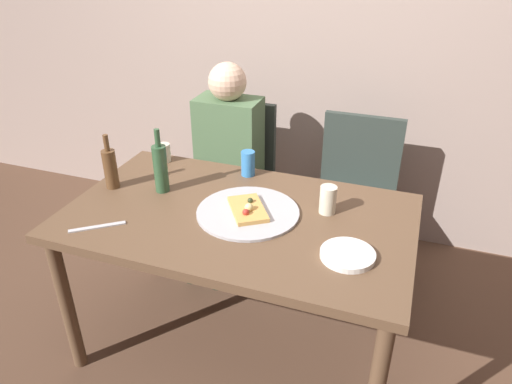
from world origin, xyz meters
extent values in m
plane|color=#513828|center=(0.00, 0.00, 0.00)|extent=(8.00, 8.00, 0.00)
cube|color=gray|center=(0.00, 1.27, 1.30)|extent=(6.00, 0.10, 2.60)
cube|color=brown|center=(0.00, 0.00, 0.73)|extent=(1.44, 0.86, 0.04)
cylinder|color=brown|center=(-0.66, -0.37, 0.35)|extent=(0.06, 0.06, 0.71)
cylinder|color=brown|center=(-0.66, 0.37, 0.35)|extent=(0.06, 0.06, 0.71)
cylinder|color=brown|center=(0.66, 0.37, 0.35)|extent=(0.06, 0.06, 0.71)
cylinder|color=#ADADB2|center=(0.04, 0.02, 0.75)|extent=(0.43, 0.43, 0.01)
cube|color=tan|center=(0.04, 0.02, 0.77)|extent=(0.23, 0.26, 0.02)
sphere|color=#EAD184|center=(0.05, 0.00, 0.79)|extent=(0.04, 0.04, 0.04)
sphere|color=#2D381E|center=(0.03, 0.06, 0.78)|extent=(0.02, 0.02, 0.02)
sphere|color=#B22D23|center=(0.05, -0.04, 0.78)|extent=(0.03, 0.03, 0.03)
cylinder|color=#2D5133|center=(-0.40, 0.07, 0.85)|extent=(0.06, 0.06, 0.22)
cylinder|color=#2D5133|center=(-0.40, 0.07, 1.00)|extent=(0.02, 0.02, 0.08)
cylinder|color=brown|center=(-0.63, 0.03, 0.84)|extent=(0.06, 0.06, 0.18)
cylinder|color=brown|center=(-0.63, 0.03, 0.96)|extent=(0.02, 0.02, 0.08)
cylinder|color=beige|center=(0.35, 0.14, 0.81)|extent=(0.07, 0.07, 0.12)
cylinder|color=beige|center=(-0.54, 0.35, 0.79)|extent=(0.07, 0.07, 0.09)
cylinder|color=#337AC1|center=(-0.09, 0.35, 0.81)|extent=(0.07, 0.07, 0.12)
cylinder|color=white|center=(0.49, -0.15, 0.76)|extent=(0.20, 0.20, 0.02)
cube|color=#B7B7BC|center=(-0.49, -0.29, 0.75)|extent=(0.19, 0.15, 0.01)
cube|color=#2D3833|center=(-0.36, 0.75, 0.45)|extent=(0.44, 0.44, 0.05)
cube|color=#2D3833|center=(-0.36, 0.95, 0.68)|extent=(0.44, 0.04, 0.45)
cylinder|color=#2D3833|center=(-0.17, 0.56, 0.21)|extent=(0.04, 0.04, 0.42)
cylinder|color=#2D3833|center=(-0.55, 0.56, 0.21)|extent=(0.04, 0.04, 0.42)
cylinder|color=#2D3833|center=(-0.17, 0.94, 0.21)|extent=(0.04, 0.04, 0.42)
cylinder|color=#2D3833|center=(-0.55, 0.94, 0.21)|extent=(0.04, 0.04, 0.42)
cube|color=#2D3833|center=(0.38, 0.75, 0.45)|extent=(0.44, 0.44, 0.05)
cube|color=#2D3833|center=(0.38, 0.95, 0.68)|extent=(0.44, 0.04, 0.45)
cylinder|color=#2D3833|center=(0.57, 0.56, 0.21)|extent=(0.04, 0.04, 0.42)
cylinder|color=#2D3833|center=(0.19, 0.56, 0.21)|extent=(0.04, 0.04, 0.42)
cylinder|color=#2D3833|center=(0.57, 0.94, 0.21)|extent=(0.04, 0.04, 0.42)
cylinder|color=#2D3833|center=(0.19, 0.94, 0.21)|extent=(0.04, 0.04, 0.42)
cube|color=#4C6B47|center=(-0.36, 0.77, 0.71)|extent=(0.36, 0.22, 0.52)
sphere|color=beige|center=(-0.36, 0.77, 1.06)|extent=(0.21, 0.21, 0.21)
cylinder|color=black|center=(-0.28, 0.57, 0.45)|extent=(0.12, 0.40, 0.12)
cylinder|color=black|center=(-0.44, 0.57, 0.45)|extent=(0.12, 0.40, 0.12)
cylinder|color=black|center=(-0.28, 0.37, 0.23)|extent=(0.11, 0.11, 0.45)
cylinder|color=black|center=(-0.44, 0.37, 0.23)|extent=(0.11, 0.11, 0.45)
camera|label=1|loc=(0.64, -1.57, 1.79)|focal=33.43mm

